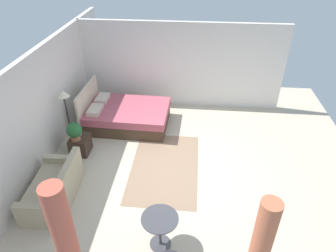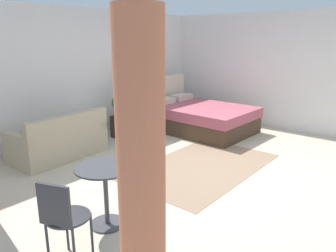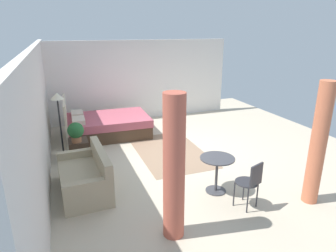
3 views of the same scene
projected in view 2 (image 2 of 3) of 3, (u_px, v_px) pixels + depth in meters
The scene contains 13 objects.
ground_plane at pixel (209, 170), 5.05m from camera, with size 9.28×8.99×0.02m, color beige.
wall_back at pixel (87, 74), 6.56m from camera, with size 9.28×0.12×2.56m, color silver.
wall_right at pixel (289, 72), 7.05m from camera, with size 0.12×5.99×2.56m, color silver.
area_rug at pixel (202, 166), 5.18m from camera, with size 2.56×1.55×0.01m, color #93755B.
bed at pixel (197, 117), 7.17m from camera, with size 1.62×2.30×1.12m.
couch at pixel (59, 142), 5.52m from camera, with size 1.56×0.88×0.79m.
nightstand at pixel (126, 126), 6.70m from camera, with size 0.51×0.43×0.45m.
potted_plant at pixel (121, 104), 6.52m from camera, with size 0.36×0.36×0.46m.
vase at pixel (129, 109), 6.72m from camera, with size 0.11×0.11×0.24m.
floor_lamp at pixel (126, 76), 6.91m from camera, with size 0.30×0.30×1.52m.
balcony_table at pixel (106, 185), 3.43m from camera, with size 0.63×0.63×0.68m.
cafe_chair_near_window at pixel (62, 215), 2.76m from camera, with size 0.50×0.50×0.84m.
curtain_left at pixel (142, 209), 1.78m from camera, with size 0.26×0.26×2.14m.
Camera 2 is at (-4.03, -2.49, 1.98)m, focal length 34.51 mm.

